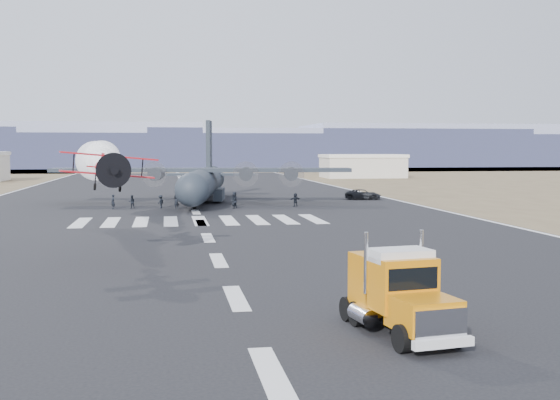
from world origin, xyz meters
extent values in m
plane|color=black|center=(0.00, 0.00, 0.00)|extent=(500.00, 500.00, 0.00)
cube|color=brown|center=(0.00, 230.00, 0.00)|extent=(500.00, 80.00, 0.00)
cube|color=#8B91B1|center=(-65.00, 260.00, 8.50)|extent=(150.00, 50.00, 17.00)
cube|color=#8B91B1|center=(0.00, 260.00, 6.50)|extent=(150.00, 50.00, 13.00)
cube|color=#8B91B1|center=(65.00, 260.00, 7.50)|extent=(150.00, 50.00, 15.00)
cube|color=#8B91B1|center=(130.00, 260.00, 8.50)|extent=(150.00, 50.00, 17.00)
cube|color=beige|center=(46.00, 150.00, 2.60)|extent=(20.00, 12.00, 5.20)
cube|color=white|center=(46.00, 150.00, 5.50)|extent=(20.50, 12.50, 0.80)
cube|color=black|center=(5.73, 5.00, 0.53)|extent=(2.04, 6.66, 0.24)
cube|color=orange|center=(6.16, 2.13, 1.30)|extent=(2.55, 2.63, 1.26)
cube|color=silver|center=(6.35, 0.94, 1.21)|extent=(2.12, 0.46, 1.06)
cube|color=silver|center=(6.38, 0.74, 0.53)|extent=(2.43, 0.65, 0.34)
cube|color=orange|center=(5.90, 3.85, 2.13)|extent=(2.65, 2.09, 2.13)
cube|color=black|center=(6.03, 3.04, 2.46)|extent=(2.12, 0.44, 0.87)
cube|color=silver|center=(5.86, 4.14, 3.24)|extent=(2.62, 1.89, 0.48)
cube|color=orange|center=(5.64, 5.57, 1.84)|extent=(2.68, 2.28, 2.51)
cylinder|color=black|center=(5.12, 1.58, 0.53)|extent=(0.54, 1.11, 1.06)
cylinder|color=black|center=(7.32, 1.92, 0.53)|extent=(0.54, 1.11, 1.06)
cylinder|color=black|center=(4.51, 5.59, 0.53)|extent=(0.54, 1.11, 1.06)
cylinder|color=black|center=(6.71, 5.93, 0.53)|extent=(0.54, 1.11, 1.06)
cylinder|color=black|center=(4.36, 6.55, 0.53)|extent=(0.54, 1.11, 1.06)
cylinder|color=black|center=(6.56, 6.88, 0.53)|extent=(0.54, 1.11, 1.06)
cylinder|color=#AB0B31|center=(-7.34, 25.81, 6.15)|extent=(1.50, 5.21, 0.92)
sphere|color=black|center=(-7.37, 26.01, 6.51)|extent=(0.72, 0.72, 0.72)
cylinder|color=black|center=(-7.06, 23.36, 6.15)|extent=(1.09, 0.73, 1.03)
cylinder|color=black|center=(-7.02, 23.00, 6.15)|extent=(2.25, 0.29, 2.26)
cube|color=#AB0B31|center=(-7.30, 25.40, 5.79)|extent=(6.22, 1.72, 0.65)
cube|color=#AB0B31|center=(-7.26, 25.09, 7.02)|extent=(6.43, 1.74, 0.67)
cube|color=#AB0B31|center=(-7.61, 28.15, 6.66)|extent=(0.21, 0.93, 1.03)
cube|color=#AB0B31|center=(-7.61, 28.15, 6.15)|extent=(2.12, 0.95, 0.08)
cylinder|color=black|center=(-8.07, 24.90, 4.92)|extent=(0.17, 0.46, 0.45)
cylinder|color=black|center=(-6.43, 25.08, 4.92)|extent=(0.17, 0.46, 0.45)
sphere|color=white|center=(-7.63, 28.36, 6.15)|extent=(0.72, 0.72, 0.72)
sphere|color=white|center=(-7.91, 30.80, 6.18)|extent=(1.08, 1.08, 1.08)
sphere|color=white|center=(-8.19, 33.25, 6.21)|extent=(1.45, 1.45, 1.45)
sphere|color=white|center=(-8.47, 35.70, 6.24)|extent=(1.81, 1.81, 1.81)
sphere|color=white|center=(-8.75, 38.15, 6.27)|extent=(2.18, 2.18, 2.18)
sphere|color=white|center=(-9.03, 40.60, 6.30)|extent=(2.54, 2.54, 2.54)
sphere|color=white|center=(-9.31, 43.05, 6.33)|extent=(2.91, 2.91, 2.91)
sphere|color=white|center=(-9.59, 45.50, 6.37)|extent=(3.27, 3.27, 3.27)
sphere|color=white|center=(-9.86, 47.94, 6.40)|extent=(3.64, 3.64, 3.64)
sphere|color=white|center=(-10.14, 50.39, 6.43)|extent=(4.00, 4.00, 4.00)
cylinder|color=black|center=(1.51, 74.13, 2.63)|extent=(7.93, 28.63, 4.05)
sphere|color=black|center=(-0.44, 60.09, 2.63)|extent=(4.05, 4.05, 4.05)
cone|color=black|center=(3.47, 88.17, 2.63)|extent=(4.85, 6.58, 4.05)
cube|color=black|center=(1.37, 73.13, 4.56)|extent=(40.69, 9.81, 0.51)
cylinder|color=black|center=(-10.73, 74.31, 4.05)|extent=(2.34, 4.06, 1.82)
cylinder|color=#3F3F44|center=(-11.01, 72.30, 4.05)|extent=(3.42, 0.53, 3.44)
cylinder|color=black|center=(-4.71, 73.47, 4.05)|extent=(2.34, 4.06, 1.82)
cylinder|color=#3F3F44|center=(-4.99, 71.46, 4.05)|extent=(3.42, 0.53, 3.44)
cylinder|color=black|center=(7.32, 71.79, 4.05)|extent=(2.34, 4.06, 1.82)
cylinder|color=#3F3F44|center=(7.04, 69.78, 4.05)|extent=(3.42, 0.53, 3.44)
cylinder|color=black|center=(13.34, 70.95, 4.05)|extent=(2.34, 4.06, 1.82)
cylinder|color=#3F3F44|center=(13.06, 68.94, 4.05)|extent=(3.42, 0.53, 3.44)
cube|color=black|center=(3.19, 86.16, 7.69)|extent=(1.23, 4.60, 8.10)
cube|color=black|center=(3.26, 86.66, 3.44)|extent=(14.46, 4.97, 0.35)
cube|color=black|center=(-0.55, 75.44, 1.11)|extent=(2.04, 6.18, 1.62)
cylinder|color=black|center=(-0.55, 75.44, 0.56)|extent=(0.66, 1.17, 1.11)
cube|color=black|center=(3.86, 74.82, 1.11)|extent=(2.04, 6.18, 1.62)
cylinder|color=black|center=(3.86, 74.82, 0.56)|extent=(0.66, 1.17, 1.11)
cylinder|color=black|center=(-0.02, 63.10, 0.46)|extent=(0.53, 0.96, 0.91)
imported|color=black|center=(25.08, 76.60, 0.74)|extent=(5.77, 3.74, 1.48)
imported|color=black|center=(-9.94, 65.88, 0.89)|extent=(0.79, 0.83, 1.79)
imported|color=black|center=(-7.70, 66.40, 0.83)|extent=(0.89, 0.65, 1.65)
imported|color=black|center=(-4.13, 66.04, 0.83)|extent=(1.00, 1.17, 1.66)
imported|color=black|center=(-2.16, 71.24, 0.82)|extent=(0.88, 1.08, 1.65)
imported|color=black|center=(5.27, 67.51, 0.94)|extent=(1.02, 1.07, 1.88)
imported|color=black|center=(13.04, 65.98, 0.86)|extent=(1.67, 1.14, 1.72)
imported|color=black|center=(-2.16, 64.54, 0.78)|extent=(0.58, 0.48, 1.56)
imported|color=black|center=(4.91, 64.28, 0.89)|extent=(1.02, 0.94, 1.79)
camera|label=1|loc=(-3.40, -22.75, 7.55)|focal=45.00mm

